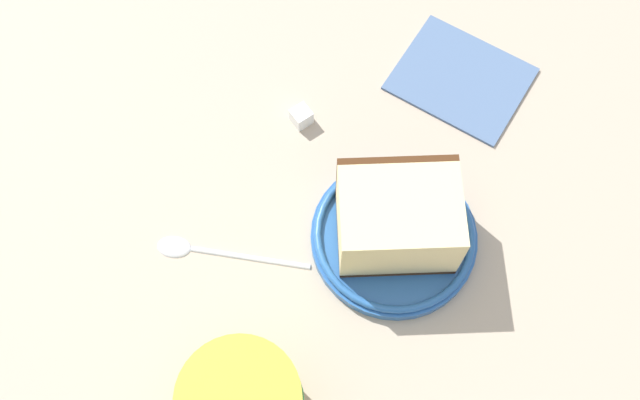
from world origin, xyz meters
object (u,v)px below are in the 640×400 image
Objects in this scene: sugar_cube at (301,116)px; cake_slice at (398,218)px; small_plate at (394,236)px; teaspoon at (200,250)px; folded_napkin at (461,78)px.

cake_slice is at bearing 56.69° from sugar_cube.
sugar_cube is (-7.78, -11.84, -3.72)cm from cake_slice.
teaspoon is at bearing -64.74° from small_plate.
cake_slice is 17.33cm from teaspoon.
small_plate is 17.91cm from folded_napkin.
folded_napkin is at bearing 147.81° from teaspoon.
small_plate is at bearing 23.79° from cake_slice.
cake_slice reaches higher than folded_napkin.
teaspoon reaches higher than folded_napkin.
teaspoon is at bearing -32.19° from folded_napkin.
folded_napkin is (-17.89, 0.58, -0.57)cm from small_plate.
cake_slice is at bearing -156.21° from small_plate.
cake_slice is 14.65cm from sugar_cube.
cake_slice is at bearing -2.26° from folded_napkin.
cake_slice reaches higher than sugar_cube.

